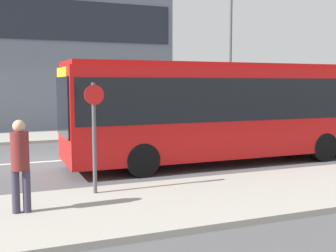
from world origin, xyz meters
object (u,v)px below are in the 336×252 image
(parked_car_0, at_px, (317,120))
(street_lamp, at_px, (231,40))
(city_bus, at_px, (224,106))
(pedestrian_near_stop, at_px, (20,160))
(bus_stop_sign, at_px, (94,129))

(parked_car_0, relative_size, street_lamp, 0.54)
(city_bus, distance_m, street_lamp, 9.00)
(city_bus, relative_size, pedestrian_near_stop, 5.78)
(city_bus, relative_size, parked_car_0, 2.46)
(pedestrian_near_stop, bearing_deg, city_bus, 35.90)
(parked_car_0, bearing_deg, city_bus, -147.30)
(pedestrian_near_stop, bearing_deg, bus_stop_sign, 35.24)
(street_lamp, bearing_deg, bus_stop_sign, -133.03)
(bus_stop_sign, bearing_deg, city_bus, 29.85)
(city_bus, xyz_separation_m, parked_car_0, (9.09, 5.84, -1.21))
(pedestrian_near_stop, distance_m, street_lamp, 15.91)
(street_lamp, bearing_deg, city_bus, -121.78)
(city_bus, xyz_separation_m, pedestrian_near_stop, (-6.50, -3.70, -0.71))
(street_lamp, bearing_deg, parked_car_0, -16.62)
(pedestrian_near_stop, relative_size, street_lamp, 0.23)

